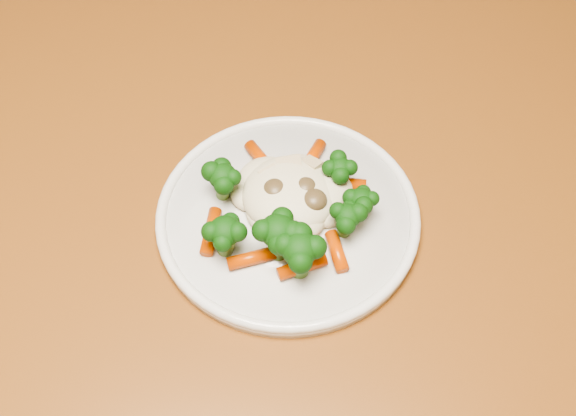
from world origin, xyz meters
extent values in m
plane|color=brown|center=(0.00, 0.00, 0.00)|extent=(3.00, 3.00, 0.00)
cube|color=brown|center=(0.35, -0.01, 0.73)|extent=(1.30, 1.04, 0.04)
cube|color=brown|center=(-0.23, 0.15, 0.35)|extent=(0.07, 0.07, 0.71)
cylinder|color=white|center=(0.25, -0.09, 0.76)|extent=(0.24, 0.24, 0.01)
ellipsoid|color=beige|center=(0.25, -0.08, 0.78)|extent=(0.10, 0.09, 0.04)
ellipsoid|color=black|center=(0.20, -0.14, 0.78)|extent=(0.05, 0.05, 0.04)
ellipsoid|color=black|center=(0.25, -0.14, 0.78)|extent=(0.05, 0.05, 0.05)
ellipsoid|color=black|center=(0.27, -0.15, 0.78)|extent=(0.05, 0.05, 0.04)
ellipsoid|color=black|center=(0.30, -0.11, 0.78)|extent=(0.04, 0.04, 0.03)
ellipsoid|color=black|center=(0.31, -0.09, 0.78)|extent=(0.04, 0.04, 0.03)
ellipsoid|color=black|center=(0.29, -0.05, 0.78)|extent=(0.04, 0.04, 0.03)
ellipsoid|color=black|center=(0.19, -0.08, 0.78)|extent=(0.04, 0.04, 0.04)
cylinder|color=#D44804|center=(0.22, -0.04, 0.77)|extent=(0.04, 0.05, 0.01)
cylinder|color=#D44804|center=(0.27, -0.03, 0.77)|extent=(0.03, 0.04, 0.01)
cylinder|color=#D44804|center=(0.30, -0.06, 0.77)|extent=(0.04, 0.01, 0.01)
cylinder|color=#D44804|center=(0.18, -0.12, 0.77)|extent=(0.01, 0.05, 0.01)
cylinder|color=#D44804|center=(0.22, -0.15, 0.77)|extent=(0.04, 0.03, 0.01)
cylinder|color=#D44804|center=(0.27, -0.15, 0.77)|extent=(0.04, 0.03, 0.01)
cylinder|color=#D44804|center=(0.30, -0.13, 0.77)|extent=(0.02, 0.04, 0.01)
ellipsoid|color=brown|center=(0.26, -0.08, 0.78)|extent=(0.02, 0.02, 0.02)
ellipsoid|color=brown|center=(0.27, -0.09, 0.78)|extent=(0.02, 0.02, 0.02)
ellipsoid|color=brown|center=(0.24, -0.08, 0.78)|extent=(0.03, 0.03, 0.02)
cube|color=#C9B286|center=(0.25, -0.05, 0.78)|extent=(0.03, 0.02, 0.01)
cube|color=#C9B286|center=(0.27, -0.05, 0.78)|extent=(0.02, 0.02, 0.01)
cube|color=#C9B286|center=(0.23, -0.06, 0.78)|extent=(0.02, 0.02, 0.01)
cube|color=#C9B286|center=(0.25, -0.06, 0.78)|extent=(0.02, 0.02, 0.01)
camera|label=1|loc=(0.29, -0.48, 1.29)|focal=45.00mm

